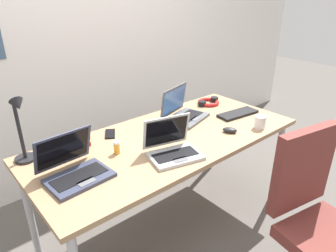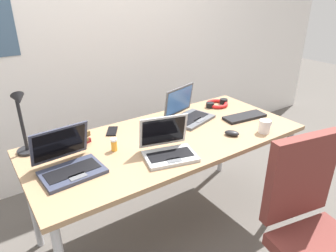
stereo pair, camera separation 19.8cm
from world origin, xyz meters
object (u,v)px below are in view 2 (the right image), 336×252
at_px(book_stack, 72,138).
at_px(office_chair, 313,247).
at_px(cell_phone, 112,131).
at_px(laptop_far_corner, 69,163).
at_px(coffee_mug, 265,126).
at_px(laptop_back_right, 188,113).
at_px(laptop_back_left, 168,148).
at_px(computer_mouse, 232,133).
at_px(desk_lamp, 23,124).
at_px(headphones, 217,104).
at_px(pill_bottle, 114,144).
at_px(external_keyboard, 245,117).

xyz_separation_m(book_stack, office_chair, (0.84, -1.19, -0.38)).
bearing_deg(cell_phone, laptop_far_corner, -109.92).
distance_m(laptop_far_corner, coffee_mug, 1.27).
xyz_separation_m(laptop_back_right, book_stack, (-0.83, 0.10, -0.01)).
bearing_deg(book_stack, coffee_mug, -26.80).
bearing_deg(laptop_back_left, computer_mouse, -2.98).
bearing_deg(desk_lamp, headphones, -0.96).
relative_size(laptop_far_corner, computer_mouse, 3.47).
height_order(computer_mouse, coffee_mug, coffee_mug).
relative_size(desk_lamp, office_chair, 0.41).
height_order(laptop_far_corner, book_stack, laptop_far_corner).
distance_m(coffee_mug, office_chair, 0.78).
height_order(pill_bottle, book_stack, book_stack).
xyz_separation_m(computer_mouse, office_chair, (-0.07, -0.71, -0.36)).
height_order(laptop_back_right, laptop_back_left, laptop_back_right).
xyz_separation_m(computer_mouse, cell_phone, (-0.63, 0.50, -0.01)).
height_order(laptop_back_left, office_chair, office_chair).
distance_m(computer_mouse, headphones, 0.56).
distance_m(laptop_back_right, coffee_mug, 0.55).
height_order(laptop_far_corner, laptop_back_left, laptop_far_corner).
relative_size(desk_lamp, headphones, 1.87).
bearing_deg(laptop_far_corner, external_keyboard, -1.29).
distance_m(laptop_back_left, headphones, 0.91).
height_order(pill_bottle, office_chair, office_chair).
bearing_deg(laptop_back_left, coffee_mug, -9.07).
height_order(laptop_back_left, external_keyboard, laptop_back_left).
distance_m(desk_lamp, book_stack, 0.30).
distance_m(desk_lamp, coffee_mug, 1.50).
bearing_deg(desk_lamp, computer_mouse, -22.99).
distance_m(desk_lamp, computer_mouse, 1.27).
xyz_separation_m(computer_mouse, headphones, (0.30, 0.47, -0.00)).
relative_size(coffee_mug, office_chair, 0.12).
height_order(computer_mouse, office_chair, office_chair).
bearing_deg(laptop_back_left, laptop_back_right, 40.31).
relative_size(headphones, book_stack, 0.93).
height_order(external_keyboard, cell_phone, external_keyboard).
height_order(cell_phone, pill_bottle, pill_bottle).
height_order(desk_lamp, pill_bottle, desk_lamp).
distance_m(desk_lamp, pill_bottle, 0.52).
bearing_deg(laptop_back_right, headphones, 13.24).
bearing_deg(computer_mouse, laptop_far_corner, 135.32).
xyz_separation_m(laptop_far_corner, coffee_mug, (1.24, -0.27, -0.00)).
relative_size(laptop_far_corner, laptop_back_left, 0.97).
distance_m(cell_phone, headphones, 0.93).
distance_m(desk_lamp, laptop_far_corner, 0.37).
relative_size(laptop_back_left, book_stack, 1.49).
height_order(laptop_far_corner, coffee_mug, laptop_far_corner).
bearing_deg(pill_bottle, laptop_back_right, 11.16).
xyz_separation_m(laptop_far_corner, headphones, (1.32, 0.28, -0.03)).
distance_m(laptop_back_right, computer_mouse, 0.39).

